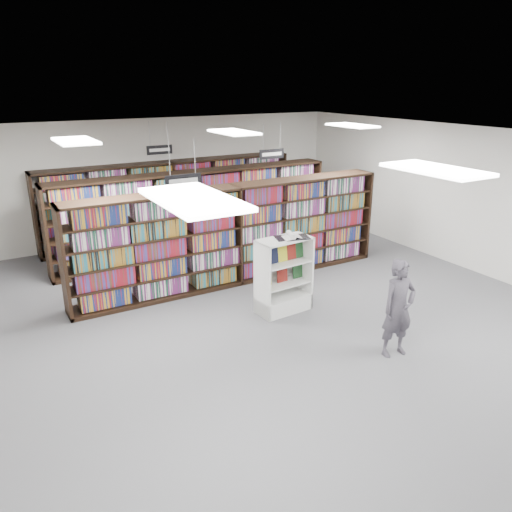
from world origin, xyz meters
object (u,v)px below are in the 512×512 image
open_book (292,236)px  bookshelf_row_near (235,235)px  shopper (398,308)px  endcap_display (282,286)px

open_book → bookshelf_row_near: bearing=113.4°
bookshelf_row_near → shopper: 4.04m
bookshelf_row_near → endcap_display: bookshelf_row_near is taller
shopper → open_book: bearing=110.1°
endcap_display → shopper: 2.37m
open_book → shopper: (0.54, -2.19, -0.66)m
bookshelf_row_near → shopper: size_ratio=4.41×
open_book → shopper: size_ratio=0.43×
endcap_display → shopper: bearing=-77.0°
endcap_display → shopper: shopper is taller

